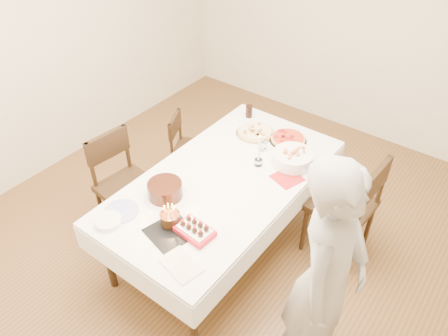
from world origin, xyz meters
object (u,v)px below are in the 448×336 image
Objects in this scene: person at (326,280)px; cola_glass at (249,111)px; pasta_bowl at (293,158)px; taper_candle at (259,150)px; pizza_white at (255,132)px; pizza_pepperoni at (288,139)px; strawberry_box at (195,230)px; chair_right_savory at (342,205)px; chair_left_dessert at (128,188)px; birthday_cake at (170,215)px; chair_left_savory at (192,150)px; layer_cake at (165,190)px; dining_table at (224,211)px.

person reaches higher than cola_glass.
taper_candle is at bearing -140.20° from pasta_bowl.
pizza_white is at bearing 44.28° from person.
cola_glass is at bearing 44.05° from person.
pizza_white is at bearing -163.91° from pizza_pepperoni.
cola_glass is at bearing 151.10° from pasta_bowl.
pasta_bowl is 1.12m from strawberry_box.
pizza_pepperoni is (-0.69, 0.23, 0.26)m from chair_right_savory.
birthday_cake is (0.78, -0.26, 0.34)m from chair_left_dessert.
taper_candle is (-0.70, -0.23, 0.39)m from chair_right_savory.
chair_left_dessert is 6.65× the size of birthday_cake.
person is at bearing -51.80° from pizza_pepperoni.
strawberry_box is at bearing -87.54° from pizza_pepperoni.
taper_candle is 0.97m from birthday_cake.
cola_glass is at bearing -101.92° from chair_left_dessert.
person is (1.94, -0.14, 0.39)m from chair_left_dessert.
chair_right_savory is 1.03m from pizza_white.
birthday_cake is (-0.35, -1.14, 0.02)m from pasta_bowl.
person is 2.09m from cola_glass.
pizza_pepperoni is 1.00× the size of pasta_bowl.
pizza_white is 1.15× the size of taper_candle.
pizza_pepperoni is at bearing 163.79° from chair_right_savory.
chair_right_savory is 1.48m from birthday_cake.
taper_candle is at bearing 143.39° from chair_left_savory.
cola_glass is at bearing 103.59° from birthday_cake.
chair_right_savory is 1.48m from layer_cake.
birthday_cake is 0.21m from strawberry_box.
layer_cake is (-0.35, -0.77, -0.09)m from taper_candle.
pizza_pepperoni is 0.48m from taper_candle.
chair_left_savory is 0.89m from chair_left_dessert.
birthday_cake is (-1.16, -0.13, -0.05)m from person.
strawberry_box is (1.00, -1.12, 0.39)m from chair_left_savory.
chair_left_savory is 1.05m from pizza_pepperoni.
birthday_cake is (0.37, -1.54, 0.02)m from cola_glass.
strawberry_box reaches higher than pizza_white.
pasta_bowl is 1.06× the size of taper_candle.
chair_left_savory is at bearing 179.77° from pasta_bowl.
dining_table is at bearing 108.41° from strawberry_box.
person is 1.17m from birthday_cake.
taper_candle is (-0.22, -0.19, 0.10)m from pasta_bowl.
pizza_pepperoni is at bearing -123.00° from chair_left_dessert.
layer_cake is (-0.23, -0.45, 0.44)m from dining_table.
person is at bearing -42.70° from cola_glass.
chair_left_dessert reaches higher than chair_left_savory.
layer_cake reaches higher than chair_left_savory.
taper_candle is (0.12, 0.32, 0.53)m from dining_table.
taper_candle is at bearing 65.34° from layer_cake.
chair_left_savory is at bearing -83.38° from chair_left_dessert.
taper_candle is at bearing 68.57° from dining_table.
chair_left_savory is at bearing 120.69° from layer_cake.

